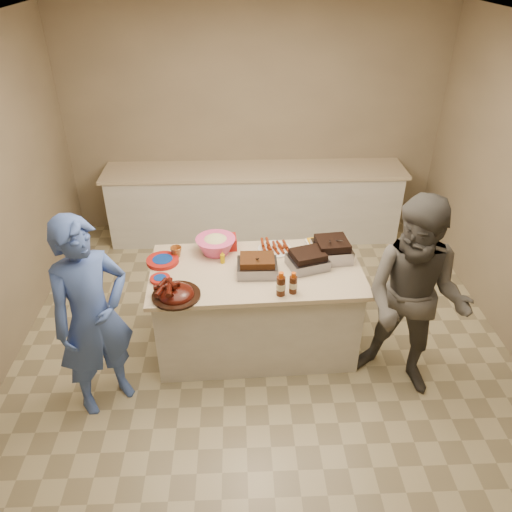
{
  "coord_description": "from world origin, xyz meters",
  "views": [
    {
      "loc": [
        -0.21,
        -3.38,
        3.18
      ],
      "look_at": [
        -0.07,
        0.18,
        0.95
      ],
      "focal_mm": 35.0,
      "sensor_mm": 36.0,
      "label": 1
    }
  ],
  "objects_px": {
    "bbq_bottle_a": "(281,295)",
    "mustard_bottle": "(223,263)",
    "rib_platter": "(176,296)",
    "coleslaw_bowl": "(216,252)",
    "plastic_cup": "(177,256)",
    "roasting_pan": "(331,258)",
    "island": "(256,344)",
    "bbq_bottle_b": "(293,292)",
    "guest_gray": "(398,381)",
    "guest_blue": "(110,397)"
  },
  "relations": [
    {
      "from": "roasting_pan",
      "to": "bbq_bottle_b",
      "type": "xyz_separation_m",
      "value": [
        -0.39,
        -0.49,
        0.0
      ]
    },
    {
      "from": "roasting_pan",
      "to": "guest_gray",
      "type": "relative_size",
      "value": 0.18
    },
    {
      "from": "island",
      "to": "plastic_cup",
      "type": "relative_size",
      "value": 17.75
    },
    {
      "from": "plastic_cup",
      "to": "roasting_pan",
      "type": "bearing_deg",
      "value": -3.41
    },
    {
      "from": "mustard_bottle",
      "to": "bbq_bottle_b",
      "type": "bearing_deg",
      "value": -39.07
    },
    {
      "from": "mustard_bottle",
      "to": "guest_gray",
      "type": "xyz_separation_m",
      "value": [
        1.48,
        -0.62,
        -0.85
      ]
    },
    {
      "from": "bbq_bottle_a",
      "to": "mustard_bottle",
      "type": "distance_m",
      "value": 0.66
    },
    {
      "from": "guest_gray",
      "to": "island",
      "type": "bearing_deg",
      "value": -171.27
    },
    {
      "from": "bbq_bottle_b",
      "to": "plastic_cup",
      "type": "distance_m",
      "value": 1.12
    },
    {
      "from": "island",
      "to": "mustard_bottle",
      "type": "relative_size",
      "value": 16.31
    },
    {
      "from": "roasting_pan",
      "to": "mustard_bottle",
      "type": "distance_m",
      "value": 0.95
    },
    {
      "from": "plastic_cup",
      "to": "bbq_bottle_a",
      "type": "bearing_deg",
      "value": -34.58
    },
    {
      "from": "rib_platter",
      "to": "plastic_cup",
      "type": "height_order",
      "value": "rib_platter"
    },
    {
      "from": "bbq_bottle_a",
      "to": "roasting_pan",
      "type": "bearing_deg",
      "value": 46.87
    },
    {
      "from": "coleslaw_bowl",
      "to": "mustard_bottle",
      "type": "height_order",
      "value": "coleslaw_bowl"
    },
    {
      "from": "plastic_cup",
      "to": "island",
      "type": "bearing_deg",
      "value": -18.53
    },
    {
      "from": "bbq_bottle_a",
      "to": "plastic_cup",
      "type": "relative_size",
      "value": 2.06
    },
    {
      "from": "guest_blue",
      "to": "guest_gray",
      "type": "relative_size",
      "value": 0.97
    },
    {
      "from": "island",
      "to": "roasting_pan",
      "type": "distance_m",
      "value": 1.08
    },
    {
      "from": "guest_blue",
      "to": "coleslaw_bowl",
      "type": "bearing_deg",
      "value": 5.97
    },
    {
      "from": "island",
      "to": "guest_gray",
      "type": "relative_size",
      "value": 1.04
    },
    {
      "from": "mustard_bottle",
      "to": "plastic_cup",
      "type": "bearing_deg",
      "value": 163.6
    },
    {
      "from": "guest_gray",
      "to": "plastic_cup",
      "type": "bearing_deg",
      "value": -169.72
    },
    {
      "from": "mustard_bottle",
      "to": "guest_gray",
      "type": "distance_m",
      "value": 1.81
    },
    {
      "from": "bbq_bottle_a",
      "to": "guest_gray",
      "type": "bearing_deg",
      "value": -7.66
    },
    {
      "from": "roasting_pan",
      "to": "coleslaw_bowl",
      "type": "height_order",
      "value": "coleslaw_bowl"
    },
    {
      "from": "rib_platter",
      "to": "coleslaw_bowl",
      "type": "relative_size",
      "value": 1.09
    },
    {
      "from": "roasting_pan",
      "to": "guest_blue",
      "type": "relative_size",
      "value": 0.19
    },
    {
      "from": "coleslaw_bowl",
      "to": "mustard_bottle",
      "type": "distance_m",
      "value": 0.18
    },
    {
      "from": "rib_platter",
      "to": "roasting_pan",
      "type": "xyz_separation_m",
      "value": [
        1.3,
        0.51,
        0.0
      ]
    },
    {
      "from": "guest_gray",
      "to": "bbq_bottle_a",
      "type": "bearing_deg",
      "value": -156.09
    },
    {
      "from": "bbq_bottle_b",
      "to": "plastic_cup",
      "type": "height_order",
      "value": "bbq_bottle_b"
    },
    {
      "from": "bbq_bottle_b",
      "to": "mustard_bottle",
      "type": "relative_size",
      "value": 1.7
    },
    {
      "from": "island",
      "to": "bbq_bottle_a",
      "type": "height_order",
      "value": "bbq_bottle_a"
    },
    {
      "from": "island",
      "to": "bbq_bottle_b",
      "type": "distance_m",
      "value": 0.95
    },
    {
      "from": "rib_platter",
      "to": "plastic_cup",
      "type": "distance_m",
      "value": 0.59
    },
    {
      "from": "roasting_pan",
      "to": "bbq_bottle_a",
      "type": "relative_size",
      "value": 1.5
    },
    {
      "from": "plastic_cup",
      "to": "guest_gray",
      "type": "relative_size",
      "value": 0.06
    },
    {
      "from": "mustard_bottle",
      "to": "guest_gray",
      "type": "relative_size",
      "value": 0.06
    },
    {
      "from": "roasting_pan",
      "to": "bbq_bottle_b",
      "type": "relative_size",
      "value": 1.67
    },
    {
      "from": "rib_platter",
      "to": "guest_gray",
      "type": "height_order",
      "value": "rib_platter"
    },
    {
      "from": "roasting_pan",
      "to": "guest_blue",
      "type": "distance_m",
      "value": 2.2
    },
    {
      "from": "coleslaw_bowl",
      "to": "rib_platter",
      "type": "bearing_deg",
      "value": -114.39
    },
    {
      "from": "rib_platter",
      "to": "guest_gray",
      "type": "xyz_separation_m",
      "value": [
        1.83,
        -0.15,
        -0.85
      ]
    },
    {
      "from": "coleslaw_bowl",
      "to": "guest_gray",
      "type": "relative_size",
      "value": 0.2
    },
    {
      "from": "island",
      "to": "bbq_bottle_b",
      "type": "relative_size",
      "value": 9.59
    },
    {
      "from": "plastic_cup",
      "to": "guest_gray",
      "type": "bearing_deg",
      "value": -21.29
    },
    {
      "from": "coleslaw_bowl",
      "to": "guest_gray",
      "type": "distance_m",
      "value": 1.93
    },
    {
      "from": "guest_blue",
      "to": "plastic_cup",
      "type": "bearing_deg",
      "value": 17.97
    },
    {
      "from": "bbq_bottle_b",
      "to": "guest_gray",
      "type": "relative_size",
      "value": 0.11
    }
  ]
}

